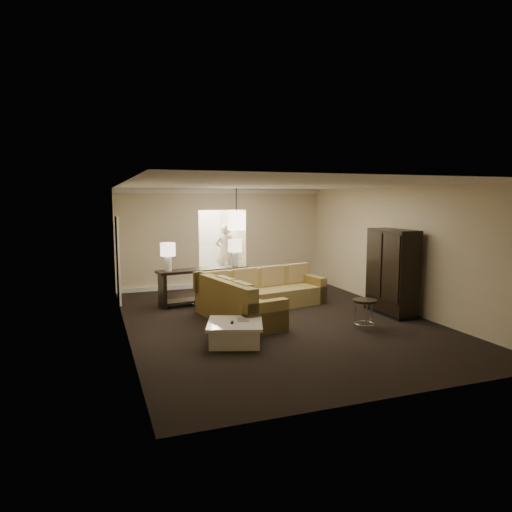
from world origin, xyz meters
name	(u,v)px	position (x,y,z in m)	size (l,w,h in m)	color
ground	(275,320)	(0.00, 0.00, 0.00)	(8.00, 8.00, 0.00)	black
wall_back	(223,238)	(0.00, 4.00, 1.40)	(6.00, 0.04, 2.80)	beige
wall_front	(399,290)	(0.00, -4.00, 1.40)	(6.00, 0.04, 2.80)	beige
wall_left	(124,260)	(-3.00, 0.00, 1.40)	(0.04, 8.00, 2.80)	beige
wall_right	(398,248)	(3.00, 0.00, 1.40)	(0.04, 8.00, 2.80)	beige
ceiling	(276,185)	(0.00, 0.00, 2.80)	(6.00, 8.00, 0.02)	white
crown_molding	(223,191)	(0.00, 3.95, 2.73)	(6.00, 0.10, 0.12)	white
baseboard	(224,284)	(0.00, 3.95, 0.06)	(6.00, 0.10, 0.12)	white
side_door	(118,260)	(-2.97, 2.80, 1.05)	(0.05, 0.90, 2.10)	white
foyer	(211,238)	(0.00, 5.34, 1.30)	(1.44, 2.02, 2.80)	beige
sectional_sofa	(258,297)	(-0.14, 0.70, 0.36)	(3.19, 2.90, 0.91)	brown
coffee_table	(235,332)	(-1.26, -1.20, 0.19)	(1.20, 1.20, 0.40)	silver
console_table	(203,283)	(-1.07, 2.00, 0.51)	(2.27, 0.84, 0.86)	black
armoire	(392,274)	(2.59, -0.37, 0.89)	(0.55, 1.30, 1.86)	black
drink_table	(365,308)	(1.37, -1.20, 0.42)	(0.46, 0.46, 0.58)	black
table_lamp_left	(168,252)	(-1.91, 1.87, 1.29)	(0.34, 0.34, 0.66)	white
table_lamp_right	(235,248)	(-0.22, 2.13, 1.29)	(0.34, 0.34, 0.66)	white
pendant_light	(236,221)	(0.00, 2.70, 1.95)	(0.38, 0.38, 1.09)	black
person	(226,249)	(0.32, 4.85, 0.98)	(0.71, 0.47, 1.95)	beige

